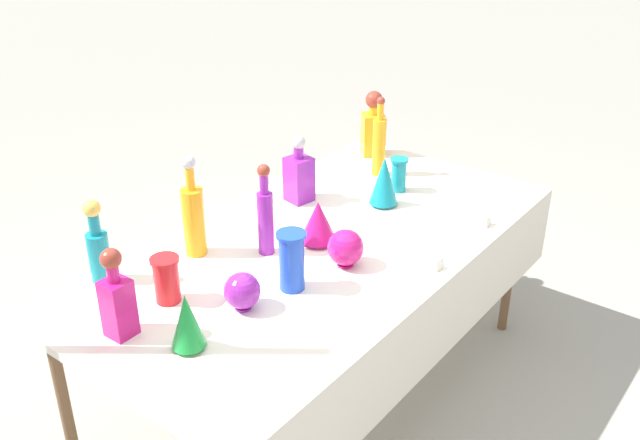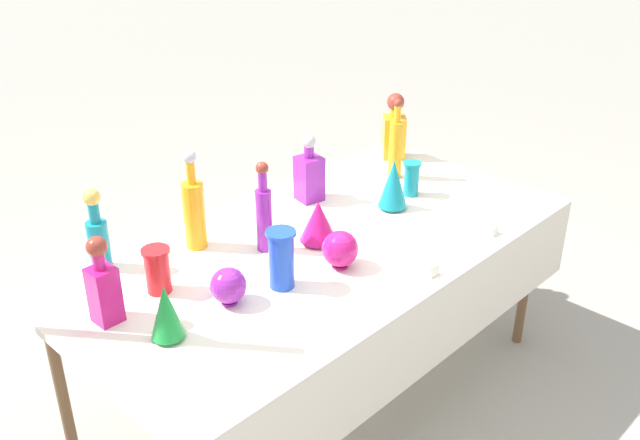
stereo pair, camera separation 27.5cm
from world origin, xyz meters
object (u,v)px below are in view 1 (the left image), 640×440
Objects in this scene: tall_bottle_1 at (379,143)px; round_bowl_0 at (346,248)px; tall_bottle_2 at (194,216)px; square_decanter_1 at (373,127)px; fluted_vase_2 at (187,321)px; tall_bottle_0 at (98,247)px; slender_vase_2 at (166,278)px; square_decanter_0 at (299,175)px; fluted_vase_0 at (318,221)px; round_bowl_1 at (242,291)px; square_decanter_2 at (117,298)px; slender_vase_1 at (399,173)px; tall_bottle_3 at (265,216)px; fluted_vase_1 at (384,181)px; slender_vase_0 at (292,259)px.

tall_bottle_1 is 2.65× the size of round_bowl_0.
tall_bottle_1 is 0.95× the size of tall_bottle_2.
square_decanter_1 reaches higher than fluted_vase_2.
tall_bottle_0 reaches higher than slender_vase_2.
tall_bottle_0 is 1.05× the size of square_decanter_0.
tall_bottle_1 is at bearing 1.35° from slender_vase_2.
tall_bottle_0 is at bearing 134.14° from round_bowl_0.
fluted_vase_0 is 1.22× the size of round_bowl_0.
square_decanter_2 is at bearing 148.78° from round_bowl_1.
slender_vase_2 reaches higher than slender_vase_1.
square_decanter_1 is 1.74m from fluted_vase_2.
square_decanter_1 is 1.98× the size of slender_vase_2.
tall_bottle_0 is at bearing 161.50° from slender_vase_1.
round_bowl_0 is at bearing -61.74° from tall_bottle_2.
tall_bottle_3 is at bearing -1.45° from square_decanter_2.
fluted_vase_0 is at bearing -165.40° from tall_bottle_1.
square_decanter_2 is 1.98× the size of slender_vase_1.
round_bowl_0 is at bearing -31.48° from slender_vase_2.
tall_bottle_3 reaches higher than square_decanter_2.
tall_bottle_1 is 2.28× the size of slender_vase_2.
round_bowl_1 is (-0.52, -0.08, -0.02)m from fluted_vase_0.
tall_bottle_2 is 1.10× the size of tall_bottle_3.
square_decanter_2 is 0.87m from fluted_vase_0.
square_decanter_1 is at bearing 38.38° from fluted_vase_1.
square_decanter_1 is 2.11× the size of slender_vase_1.
tall_bottle_3 is at bearing 60.34° from slender_vase_0.
round_bowl_0 is (0.78, -0.31, -0.06)m from square_decanter_2.
tall_bottle_0 is 0.79× the size of tall_bottle_2.
tall_bottle_1 is 1.23× the size of square_decanter_2.
tall_bottle_0 is 1.45× the size of slender_vase_0.
tall_bottle_1 is 0.88m from round_bowl_0.
square_decanter_1 is at bearing 40.10° from tall_bottle_1.
tall_bottle_2 is at bearing 157.11° from fluted_vase_1.
slender_vase_0 is at bearing -142.97° from square_decanter_0.
slender_vase_1 is (0.79, -0.10, -0.07)m from tall_bottle_3.
tall_bottle_1 is 0.22m from slender_vase_1.
tall_bottle_2 is at bearing 118.26° from round_bowl_0.
round_bowl_0 is at bearing -7.49° from fluted_vase_2.
slender_vase_1 is 1.18× the size of round_bowl_1.
square_decanter_0 is at bearing 120.28° from fluted_vase_1.
tall_bottle_3 is at bearing -5.64° from slender_vase_2.
fluted_vase_1 is 0.55m from round_bowl_0.
fluted_vase_2 is at bearing -119.05° from slender_vase_2.
fluted_vase_2 is at bearing -175.63° from slender_vase_1.
tall_bottle_1 reaches higher than tall_bottle_0.
fluted_vase_1 is at bearing -2.41° from fluted_vase_0.
tall_bottle_2 is (-1.06, 0.13, -0.00)m from tall_bottle_1.
square_decanter_0 is 1.11m from fluted_vase_2.
tall_bottle_0 is 1.02× the size of square_decanter_2.
tall_bottle_0 is at bearing 157.91° from fluted_vase_1.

